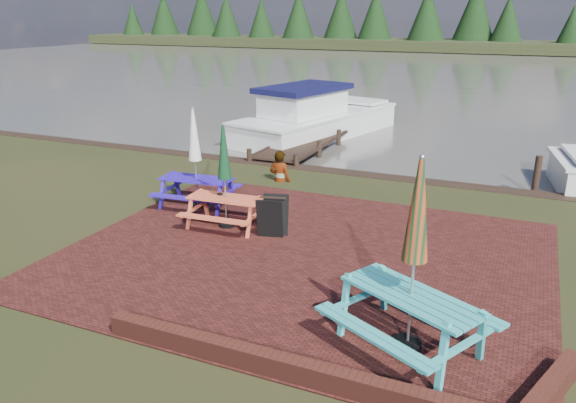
% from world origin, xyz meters
% --- Properties ---
extents(ground, '(120.00, 120.00, 0.00)m').
position_xyz_m(ground, '(0.00, 0.00, 0.00)').
color(ground, black).
rests_on(ground, ground).
extents(paving, '(9.00, 7.50, 0.02)m').
position_xyz_m(paving, '(0.00, 1.00, 0.01)').
color(paving, '#331310').
rests_on(paving, ground).
extents(brick_wall, '(6.21, 1.79, 0.30)m').
position_xyz_m(brick_wall, '(2.15, -2.42, 0.15)').
color(brick_wall, '#4C1E16').
rests_on(brick_wall, ground).
extents(water, '(120.00, 60.00, 0.02)m').
position_xyz_m(water, '(0.00, 37.00, 0.00)').
color(water, '#45433B').
rests_on(water, ground).
extents(far_treeline, '(120.00, 10.00, 8.10)m').
position_xyz_m(far_treeline, '(0.00, 66.00, 3.28)').
color(far_treeline, black).
rests_on(far_treeline, ground).
extents(picnic_table_teal, '(2.57, 2.48, 2.75)m').
position_xyz_m(picnic_table_teal, '(2.51, -1.28, 0.97)').
color(picnic_table_teal, teal).
rests_on(picnic_table_teal, ground).
extents(picnic_table_red, '(1.71, 1.54, 2.27)m').
position_xyz_m(picnic_table_red, '(-2.13, 1.75, 0.79)').
color(picnic_table_red, '#E25D3A').
rests_on(picnic_table_red, ground).
extents(picnic_table_blue, '(1.84, 1.67, 2.39)m').
position_xyz_m(picnic_table_blue, '(-3.44, 2.64, 0.84)').
color(picnic_table_blue, '#2D17AE').
rests_on(picnic_table_blue, ground).
extents(chalkboard, '(0.58, 0.64, 0.87)m').
position_xyz_m(chalkboard, '(-0.97, 1.65, 0.45)').
color(chalkboard, black).
rests_on(chalkboard, ground).
extents(jetty, '(1.76, 9.08, 1.00)m').
position_xyz_m(jetty, '(-3.50, 11.28, 0.11)').
color(jetty, black).
rests_on(jetty, ground).
extents(boat_jetty, '(4.57, 8.23, 2.26)m').
position_xyz_m(boat_jetty, '(-4.06, 12.06, 0.47)').
color(boat_jetty, silver).
rests_on(boat_jetty, ground).
extents(person, '(0.64, 0.44, 1.71)m').
position_xyz_m(person, '(-2.53, 5.43, 0.85)').
color(person, gray).
rests_on(person, ground).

